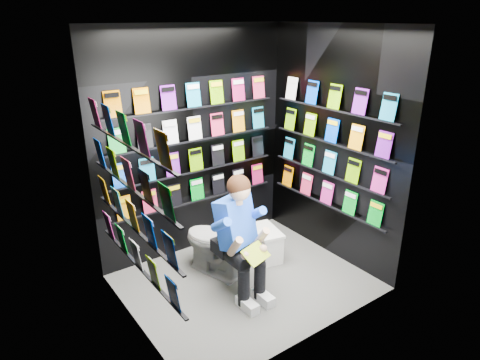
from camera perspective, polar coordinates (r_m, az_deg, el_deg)
floor at (r=4.70m, az=0.73°, el=-13.44°), size 2.40×2.40×0.00m
ceiling at (r=3.88m, az=0.91°, el=20.11°), size 2.40×2.40×0.00m
wall_back at (r=4.91m, az=-6.15°, el=4.82°), size 2.40×0.04×2.60m
wall_front at (r=3.41m, az=10.83°, el=-2.90°), size 2.40×0.04×2.60m
wall_left at (r=3.58m, az=-14.87°, el=-2.11°), size 0.04×2.00×2.60m
wall_right at (r=4.88m, az=12.25°, el=4.36°), size 0.04×2.00×2.60m
comics_back at (r=4.88m, az=-5.98°, el=4.79°), size 2.10×0.06×1.37m
comics_left at (r=3.58m, az=-14.44°, el=-1.93°), size 0.06×1.70×1.37m
comics_right at (r=4.86m, az=12.02°, el=4.36°), size 0.06×1.70×1.37m
toilet at (r=4.69m, az=-3.42°, el=-8.29°), size 0.61×0.84×0.73m
longbox at (r=5.06m, az=3.44°, el=-8.58°), size 0.33×0.48×0.33m
longbox_lid at (r=4.97m, az=3.49°, el=-6.76°), size 0.36×0.51×0.03m
reader at (r=4.22m, az=-0.76°, el=-5.67°), size 0.70×0.86×1.38m
held_comic at (r=4.07m, az=2.12°, el=-9.79°), size 0.31×0.23×0.12m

